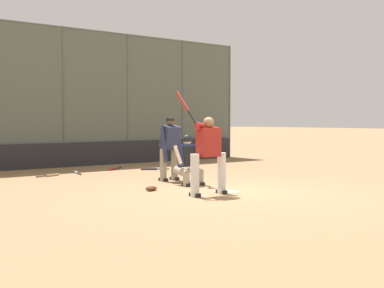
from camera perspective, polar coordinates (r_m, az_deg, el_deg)
ground_plane at (r=12.04m, az=3.72°, el=-5.14°), size 160.00×160.00×0.00m
home_plate_marker at (r=12.04m, az=3.72°, el=-5.11°), size 0.43×0.43×0.01m
backstop_fence at (r=18.88m, az=-13.56°, el=5.18°), size 15.59×0.08×4.81m
padding_wall at (r=18.81m, az=-13.36°, el=-1.16°), size 15.20×0.18×0.82m
batter_at_plate at (r=11.44m, az=1.73°, el=-0.93°), size 1.06×0.60×2.23m
catcher_behind_plate at (r=13.22m, az=-0.30°, el=-1.60°), size 0.67×0.78×1.26m
umpire_home at (r=14.17m, az=-2.37°, el=-0.32°), size 0.68×0.44×1.67m
spare_bat_near_backstop at (r=17.44m, az=-8.42°, el=-2.65°), size 0.75×0.46×0.07m
spare_bat_by_padding at (r=16.48m, az=-12.21°, el=-2.98°), size 0.27×0.88×0.07m
spare_bat_third_base_side at (r=15.83m, az=-14.86°, el=-3.24°), size 0.81×0.33×0.07m
spare_bat_first_base_side at (r=17.30m, az=-4.39°, el=-2.67°), size 0.74×0.60×0.07m
fielding_glove_on_dirt at (r=12.27m, az=-4.38°, el=-4.75°), size 0.30×0.22×0.11m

